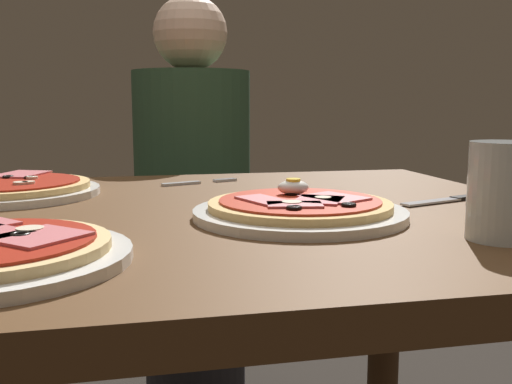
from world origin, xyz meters
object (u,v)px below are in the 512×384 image
water_glass_near (503,198)px  diner_person (193,222)px  knife (457,199)px  pizza_foreground (300,209)px  fork (193,183)px  pizza_across_left (6,189)px  dining_table (199,294)px

water_glass_near → diner_person: (-0.23, 1.06, -0.23)m
knife → diner_person: 0.89m
pizza_foreground → fork: size_ratio=1.84×
pizza_foreground → pizza_across_left: bearing=145.8°
pizza_foreground → water_glass_near: bearing=-42.6°
knife → pizza_across_left: bearing=164.0°
fork → pizza_across_left: bearing=-165.9°
fork → knife: (0.38, -0.28, 0.00)m
diner_person → dining_table: bearing=84.4°
diner_person → pizza_across_left: bearing=58.6°
diner_person → fork: bearing=83.9°
pizza_across_left → diner_person: 0.74m
water_glass_near → knife: size_ratio=0.57×
fork → pizza_foreground: bearing=-74.2°
dining_table → pizza_across_left: (-0.29, 0.20, 0.14)m
pizza_foreground → pizza_across_left: size_ratio=0.95×
pizza_foreground → pizza_across_left: pizza_foreground is taller
pizza_across_left → knife: size_ratio=1.56×
fork → knife: knife is taller
pizza_foreground → diner_person: 0.91m
pizza_across_left → water_glass_near: size_ratio=2.73×
pizza_foreground → knife: bearing=16.6°
water_glass_near → pizza_across_left: bearing=143.0°
pizza_foreground → water_glass_near: size_ratio=2.60×
fork → knife: size_ratio=0.81×
pizza_across_left → fork: bearing=14.1°
fork → diner_person: diner_person is taller
dining_table → diner_person: diner_person is taller
fork → diner_person: size_ratio=0.13×
dining_table → water_glass_near: size_ratio=9.58×
pizza_foreground → fork: (-0.10, 0.36, -0.01)m
dining_table → pizza_across_left: pizza_across_left is taller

